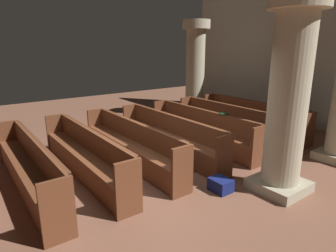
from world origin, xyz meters
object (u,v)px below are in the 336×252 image
at_px(pew_row_2, 201,127).
at_px(pew_row_6, 28,165).
at_px(pillar_aisle_rear, 289,94).
at_px(pillar_far_side, 195,68).
at_px(pew_row_3, 169,134).
at_px(kneeler_box_navy, 221,185).
at_px(lectern, 283,114).
at_px(hymn_book, 224,114).
at_px(pew_row_1, 228,121).
at_px(pew_row_4, 131,142).
at_px(pew_row_5, 85,152).
at_px(pew_row_0, 252,116).

distance_m(pew_row_2, pew_row_6, 4.07).
bearing_deg(pillar_aisle_rear, pew_row_6, -126.36).
height_order(pew_row_2, pillar_far_side, pillar_far_side).
xyz_separation_m(pew_row_3, kneeler_box_navy, (2.03, -0.38, -0.37)).
distance_m(pew_row_6, lectern, 7.18).
bearing_deg(hymn_book, pew_row_1, 125.20).
bearing_deg(pew_row_1, hymn_book, -54.80).
xyz_separation_m(pew_row_4, pillar_far_side, (-2.56, 4.09, 1.24)).
bearing_deg(pew_row_3, pew_row_4, -90.00).
distance_m(pew_row_1, pillar_far_side, 3.03).
bearing_deg(kneeler_box_navy, lectern, 110.51).
relative_size(pew_row_3, pew_row_6, 1.00).
height_order(pillar_aisle_rear, kneeler_box_navy, pillar_aisle_rear).
relative_size(pew_row_5, lectern, 3.31).
relative_size(pew_row_1, lectern, 3.31).
bearing_deg(pew_row_0, pew_row_3, -90.00).
bearing_deg(pillar_far_side, pillar_aisle_rear, -26.53).
bearing_deg(hymn_book, pillar_far_side, 149.36).
relative_size(hymn_book, kneeler_box_navy, 0.53).
bearing_deg(pew_row_4, pew_row_3, 90.00).
relative_size(pew_row_3, pillar_far_side, 1.08).
distance_m(pew_row_0, pillar_far_side, 2.84).
bearing_deg(kneeler_box_navy, pew_row_3, 169.51).
distance_m(pew_row_4, pillar_aisle_rear, 3.26).
bearing_deg(pew_row_0, kneeler_box_navy, -59.42).
bearing_deg(kneeler_box_navy, pillar_aisle_rear, 56.04).
bearing_deg(hymn_book, pew_row_3, -115.85).
xyz_separation_m(pew_row_2, kneeler_box_navy, (2.03, -1.39, -0.37)).
xyz_separation_m(pew_row_3, pillar_far_side, (-2.56, 3.07, 1.24)).
bearing_deg(pew_row_3, pew_row_2, 90.00).
relative_size(pew_row_4, kneeler_box_navy, 9.66).
bearing_deg(pillar_aisle_rear, pew_row_2, 168.55).
relative_size(pew_row_6, pillar_aisle_rear, 1.08).
xyz_separation_m(pew_row_0, pew_row_6, (0.00, -6.11, 0.00)).
height_order(pew_row_2, pew_row_3, same).
relative_size(pillar_far_side, kneeler_box_navy, 8.93).
xyz_separation_m(pew_row_1, pillar_far_side, (-2.56, 1.03, 1.24)).
relative_size(pew_row_2, pew_row_5, 1.00).
relative_size(pillar_far_side, lectern, 3.06).
height_order(pew_row_5, kneeler_box_navy, pew_row_5).
distance_m(pew_row_3, lectern, 4.13).
distance_m(pew_row_4, kneeler_box_navy, 2.16).
height_order(pew_row_0, pew_row_6, same).
height_order(pew_row_5, pillar_aisle_rear, pillar_aisle_rear).
distance_m(pew_row_2, pillar_far_side, 3.51).
bearing_deg(pew_row_1, kneeler_box_navy, -49.96).
bearing_deg(pew_row_5, pillar_aisle_rear, 44.07).
xyz_separation_m(pew_row_0, hymn_book, (0.58, -1.85, 0.42)).
distance_m(pew_row_5, pew_row_6, 1.02).
bearing_deg(pew_row_0, pew_row_2, -90.00).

